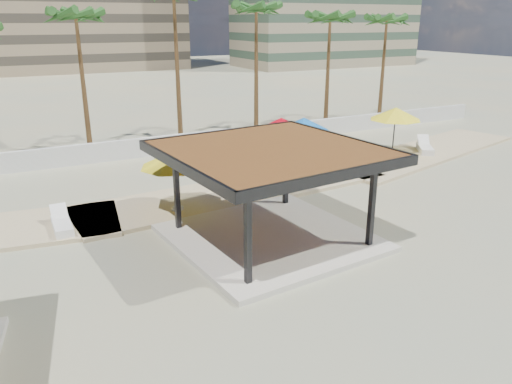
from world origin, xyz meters
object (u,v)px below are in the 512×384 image
Objects in this scene: umbrella_c at (281,125)px; lounger_a at (62,225)px; pavilion_central at (271,186)px; lounger_c at (320,167)px; lounger_b at (303,172)px; lounger_d at (425,148)px.

lounger_a is (-12.05, -3.35, -2.30)m from umbrella_c.
pavilion_central reaches higher than lounger_c.
lounger_d is at bearing -62.01° from lounger_b.
pavilion_central is 3.17× the size of lounger_b.
umbrella_c reaches higher than lounger_c.
lounger_b is 1.07× the size of lounger_d.
lounger_a is at bearing 142.71° from pavilion_central.
lounger_b is at bearing -81.88° from lounger_a.
lounger_a is 0.89× the size of lounger_c.
pavilion_central is at bearing 149.75° from lounger_d.
lounger_d is (9.70, 0.83, -0.01)m from lounger_b.
lounger_b is 1.09× the size of lounger_c.
lounger_c is at bearing -81.15° from lounger_a.
umbrella_c reaches higher than lounger_a.
lounger_d is (10.09, -0.86, -2.28)m from umbrella_c.
pavilion_central reaches higher than umbrella_c.
umbrella_c is (4.99, 7.77, 0.45)m from pavilion_central.
lounger_d is at bearing -4.86° from umbrella_c.
lounger_c is at bearing -37.13° from umbrella_c.
lounger_b is at bearing 130.03° from lounger_d.
lounger_a is at bearing 81.98° from lounger_c.
umbrella_c is at bearing 120.27° from lounger_d.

